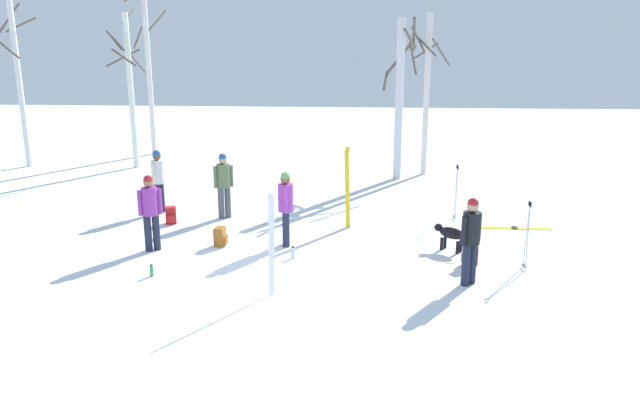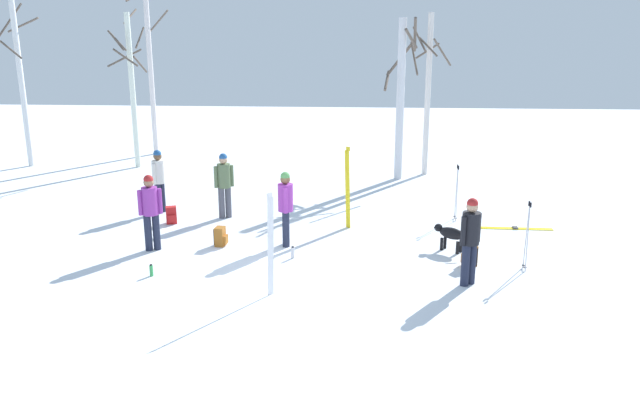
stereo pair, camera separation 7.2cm
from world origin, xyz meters
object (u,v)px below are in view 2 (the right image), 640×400
at_px(birch_tree_0, 20,68).
at_px(birch_tree_2, 132,88).
at_px(ski_pair_planted_1, 270,245).
at_px(birch_tree_4, 427,91).
at_px(ski_pair_lying_0, 513,228).
at_px(ski_poles_1, 457,191).
at_px(birch_tree_1, 150,66).
at_px(person_3, 286,204).
at_px(person_1, 150,208).
at_px(water_bottle_0, 151,270).
at_px(dog, 450,234).
at_px(person_4, 224,181).
at_px(water_bottle_1, 293,253).
at_px(ski_pair_planted_0, 348,188).
at_px(backpack_0, 470,256).
at_px(person_2, 470,236).
at_px(birch_tree_3, 401,96).
at_px(backpack_2, 171,215).
at_px(person_0, 159,177).
at_px(backpack_1, 221,237).
at_px(ski_poles_0, 527,234).

height_order(birch_tree_0, birch_tree_2, birch_tree_0).
distance_m(ski_pair_planted_1, birch_tree_4, 11.29).
bearing_deg(ski_pair_lying_0, ski_poles_1, 153.31).
bearing_deg(birch_tree_1, person_3, -58.26).
height_order(person_1, birch_tree_2, birch_tree_2).
relative_size(water_bottle_0, birch_tree_2, 0.05).
height_order(dog, ski_pair_planted_1, ski_pair_planted_1).
xyz_separation_m(person_3, birch_tree_2, (-6.50, 8.22, 1.88)).
distance_m(person_4, water_bottle_1, 3.70).
bearing_deg(water_bottle_0, ski_pair_planted_1, -15.77).
bearing_deg(birch_tree_4, ski_pair_planted_0, -111.48).
bearing_deg(person_1, ski_pair_planted_1, -36.57).
xyz_separation_m(person_1, water_bottle_0, (0.48, -1.51, -0.86)).
bearing_deg(backpack_0, ski_pair_planted_0, 136.28).
height_order(person_2, ski_pair_planted_1, ski_pair_planted_1).
height_order(birch_tree_0, birch_tree_3, birch_tree_0).
bearing_deg(birch_tree_2, ski_pair_planted_1, -59.06).
relative_size(person_4, ski_pair_lying_0, 0.89).
xyz_separation_m(person_3, backpack_2, (-3.12, 1.48, -0.77)).
distance_m(person_1, backpack_0, 6.93).
bearing_deg(backpack_2, backpack_0, -19.48).
height_order(ski_pair_planted_0, backpack_0, ski_pair_planted_0).
bearing_deg(person_0, birch_tree_4, 35.16).
bearing_deg(person_3, ski_pair_planted_1, -88.50).
bearing_deg(birch_tree_0, birch_tree_2, 0.91).
distance_m(person_4, birch_tree_0, 10.84).
xyz_separation_m(water_bottle_0, birch_tree_4, (6.26, 9.77, 2.74)).
height_order(person_2, backpack_2, person_2).
bearing_deg(dog, ski_pair_lying_0, 43.84).
xyz_separation_m(ski_pair_lying_0, backpack_2, (-8.59, -0.16, 0.20)).
relative_size(ski_pair_lying_0, backpack_2, 4.36).
xyz_separation_m(ski_poles_1, backpack_1, (-5.61, -2.44, -0.56)).
bearing_deg(ski_poles_0, ski_pair_lying_0, 81.36).
bearing_deg(person_4, ski_poles_1, 2.14).
distance_m(ski_pair_lying_0, birch_tree_1, 15.64).
bearing_deg(person_4, ski_pair_lying_0, -3.49).
bearing_deg(ski_poles_1, person_0, 179.07).
relative_size(dog, birch_tree_1, 0.11).
distance_m(ski_pair_planted_0, birch_tree_1, 12.60).
bearing_deg(ski_poles_0, person_0, 157.75).
height_order(ski_pair_lying_0, ski_poles_1, ski_poles_1).
bearing_deg(backpack_0, person_0, 155.69).
distance_m(ski_pair_planted_1, ski_pair_lying_0, 7.01).
bearing_deg(ski_poles_1, person_2, -94.91).
relative_size(person_1, birch_tree_1, 0.26).
distance_m(person_2, dog, 2.00).
bearing_deg(backpack_2, birch_tree_4, 42.07).
xyz_separation_m(ski_pair_lying_0, birch_tree_0, (-15.95, 6.52, 3.51)).
relative_size(ski_pair_planted_0, birch_tree_3, 0.39).
height_order(ski_poles_0, water_bottle_1, ski_poles_0).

